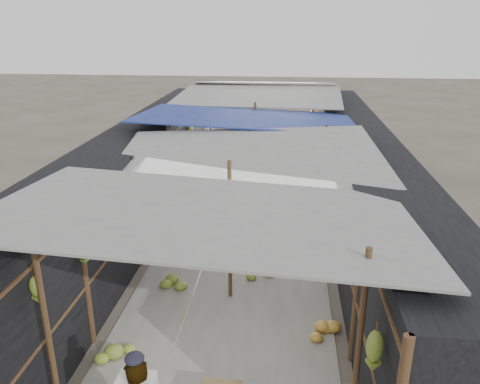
% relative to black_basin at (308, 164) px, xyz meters
% --- Properties ---
extents(aisle_slab, '(3.60, 16.00, 0.02)m').
position_rel_black_basin_xyz_m(aisle_slab, '(-1.70, -4.99, -0.09)').
color(aisle_slab, '#9E998E').
rests_on(aisle_slab, ground).
extents(stall_left, '(1.40, 15.00, 2.30)m').
position_rel_black_basin_xyz_m(stall_left, '(-4.40, -4.99, 1.05)').
color(stall_left, black).
rests_on(stall_left, ground).
extents(stall_right, '(1.40, 15.00, 2.30)m').
position_rel_black_basin_xyz_m(stall_right, '(1.00, -4.99, 1.05)').
color(stall_right, black).
rests_on(stall_right, ground).
extents(crate_mid, '(0.60, 0.54, 0.30)m').
position_rel_black_basin_xyz_m(crate_mid, '(-1.28, -5.88, 0.05)').
color(crate_mid, olive).
rests_on(crate_mid, ground).
extents(crate_back, '(0.50, 0.45, 0.27)m').
position_rel_black_basin_xyz_m(crate_back, '(-2.66, -3.54, 0.04)').
color(crate_back, olive).
rests_on(crate_back, ground).
extents(black_basin, '(0.65, 0.65, 0.19)m').
position_rel_black_basin_xyz_m(black_basin, '(0.00, 0.00, 0.00)').
color(black_basin, black).
rests_on(black_basin, ground).
extents(shopper_blue, '(0.97, 0.92, 1.57)m').
position_rel_black_basin_xyz_m(shopper_blue, '(-2.77, -5.50, 0.69)').
color(shopper_blue, navy).
rests_on(shopper_blue, ground).
extents(vendor_seated, '(0.40, 0.61, 0.87)m').
position_rel_black_basin_xyz_m(vendor_seated, '(-0.00, -5.11, 0.34)').
color(vendor_seated, '#4E4944').
rests_on(vendor_seated, ground).
extents(market_canopy, '(5.62, 15.20, 2.77)m').
position_rel_black_basin_xyz_m(market_canopy, '(-1.68, -4.67, 2.31)').
color(market_canopy, brown).
rests_on(market_canopy, ground).
extents(hanging_bananas, '(3.95, 13.92, 0.86)m').
position_rel_black_basin_xyz_m(hanging_bananas, '(-1.52, -4.92, 1.57)').
color(hanging_bananas, olive).
rests_on(hanging_bananas, ground).
extents(floor_bananas, '(3.71, 9.84, 0.34)m').
position_rel_black_basin_xyz_m(floor_bananas, '(-1.66, -5.60, 0.05)').
color(floor_bananas, olive).
rests_on(floor_bananas, ground).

